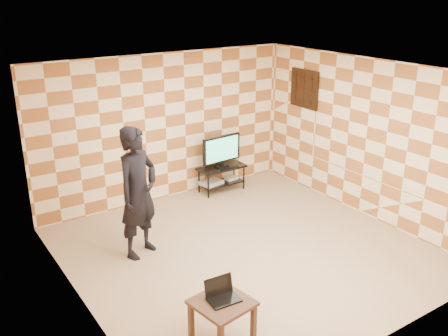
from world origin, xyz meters
The scene contains 14 objects.
floor centered at (0.00, 0.00, 0.00)m, with size 5.00×5.00×0.00m, color tan.
wall_back centered at (0.00, 2.50, 1.35)m, with size 5.00×0.02×2.70m, color beige.
wall_front centered at (0.00, -2.50, 1.35)m, with size 5.00×0.02×2.70m, color beige.
wall_left centered at (-2.50, 0.00, 1.35)m, with size 0.02×5.00×2.70m, color beige.
wall_right centered at (2.50, 0.00, 1.35)m, with size 0.02×5.00×2.70m, color beige.
ceiling centered at (0.00, 0.00, 2.70)m, with size 5.00×5.00×0.02m, color white.
wall_art centered at (2.47, 1.55, 1.95)m, with size 0.04×0.72×0.72m.
tv_stand centered at (0.99, 2.16, 0.36)m, with size 0.94×0.42×0.50m.
tv centered at (0.99, 2.16, 0.84)m, with size 0.85×0.18×0.62m.
dvd_player centered at (0.77, 2.19, 0.21)m, with size 0.41×0.29×0.07m, color #B0B0B2.
game_console centered at (1.23, 2.19, 0.20)m, with size 0.24×0.17×0.05m, color silver.
side_table centered at (-1.42, -1.48, 0.41)m, with size 0.68×0.68×0.50m.
laptop centered at (-1.39, -1.43, 0.55)m, with size 0.36×0.30×0.23m.
person centered at (-1.35, 0.82, 0.98)m, with size 0.72×0.47×1.97m, color black.
Camera 1 is at (-4.01, -5.37, 3.80)m, focal length 40.00 mm.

